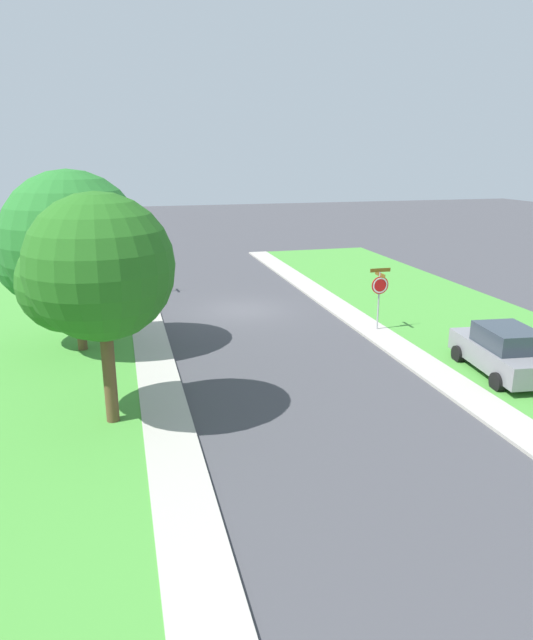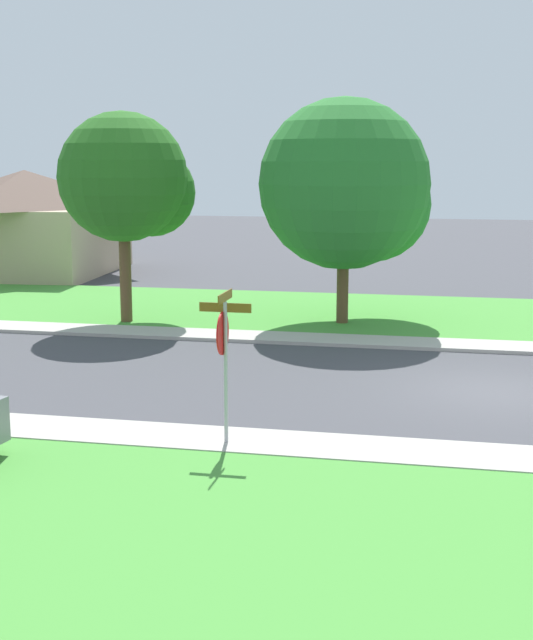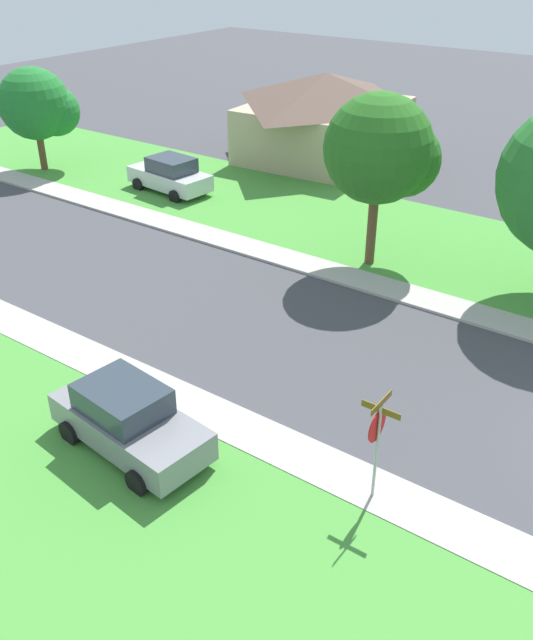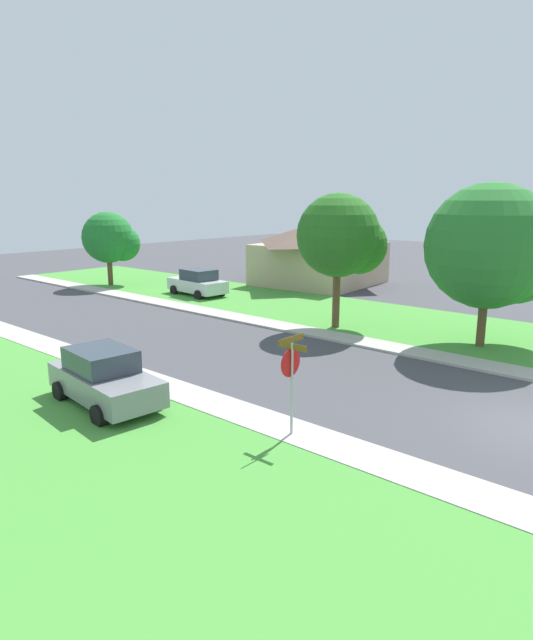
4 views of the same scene
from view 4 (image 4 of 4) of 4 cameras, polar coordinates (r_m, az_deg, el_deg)
The scene contains 11 objects.
sidewalk_east at distance 26.17m, azimuth 3.31°, elevation -0.98°, with size 1.40×56.00×0.10m, color #ADA89E.
lawn_east at distance 29.94m, azimuth 8.82°, elevation 0.61°, with size 8.00×56.00×0.08m, color #479338.
sidewalk_west at distance 19.85m, azimuth -13.62°, elevation -5.79°, with size 1.40×56.00×0.10m, color #ADA89E.
lawn_west at distance 17.75m, azimuth -26.17°, elevation -9.05°, with size 8.00×56.00×0.08m, color #479338.
stop_sign_far_corner at distance 14.14m, azimuth 2.60°, elevation -5.16°, with size 0.92×0.92×2.77m.
car_silver_far_down_street at distance 35.49m, azimuth -7.24°, elevation 3.91°, with size 2.35×4.45×1.76m.
car_grey_behind_trees at distance 17.32m, azimuth -16.66°, elevation -5.84°, with size 2.39×4.47×1.76m.
tree_corner_large at distance 24.37m, azimuth 22.91°, elevation 6.79°, with size 5.53×5.15×6.88m.
tree_across_left at distance 40.67m, azimuth -15.94°, elevation 8.17°, with size 3.89×3.62×5.30m.
tree_across_right at distance 26.13m, azimuth 8.05°, elevation 8.50°, with size 4.22×3.93×6.48m.
house_right_setback at distance 40.27m, azimuth 5.63°, elevation 7.13°, with size 9.52×8.41×4.60m.
Camera 4 is at (-15.46, -3.50, 6.21)m, focal length 30.48 mm.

